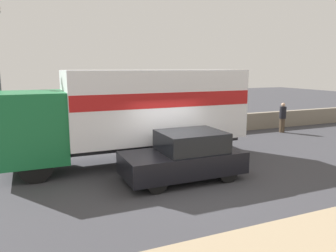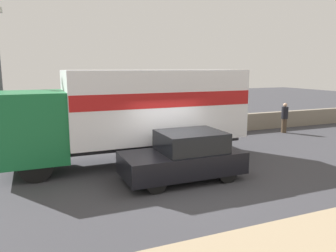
% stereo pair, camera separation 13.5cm
% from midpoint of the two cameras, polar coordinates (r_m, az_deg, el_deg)
% --- Properties ---
extents(ground_plane, '(80.00, 80.00, 0.00)m').
position_cam_midpoint_polar(ground_plane, '(10.44, 2.68, -9.72)').
color(ground_plane, '#38383D').
extents(stone_wall_backdrop, '(60.00, 0.35, 0.96)m').
position_cam_midpoint_polar(stone_wall_backdrop, '(16.23, -7.46, -0.88)').
color(stone_wall_backdrop, gray).
rests_on(stone_wall_backdrop, ground_plane).
extents(box_truck, '(8.76, 2.39, 3.46)m').
position_cam_midpoint_polar(box_truck, '(12.20, -5.68, 2.88)').
color(box_truck, '#196B38').
rests_on(box_truck, ground_plane).
extents(car_hatchback, '(3.83, 1.82, 1.55)m').
position_cam_midpoint_polar(car_hatchback, '(10.48, 2.60, -5.31)').
color(car_hatchback, black).
rests_on(car_hatchback, ground_plane).
extents(pedestrian, '(0.36, 0.36, 1.65)m').
position_cam_midpoint_polar(pedestrian, '(19.20, 19.14, 1.47)').
color(pedestrian, '#473828').
rests_on(pedestrian, ground_plane).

